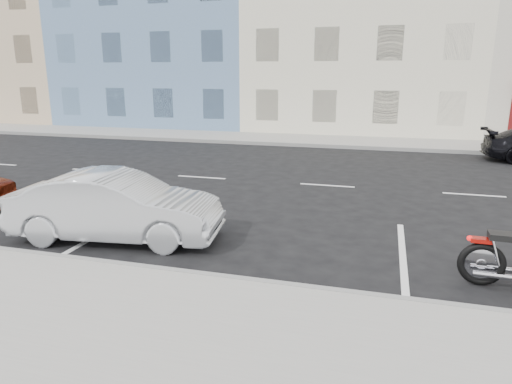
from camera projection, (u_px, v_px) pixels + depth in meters
The scene contains 9 objects.
ground at pixel (398, 190), 12.98m from camera, with size 120.00×120.00×0.00m, color black.
sidewalk_near at pixel (25, 314), 6.17m from camera, with size 80.00×3.40×0.15m, color gray.
sidewalk_far at pixel (288, 139), 22.37m from camera, with size 80.00×3.40×0.15m, color gray.
curb_near at pixel (99, 264), 7.75m from camera, with size 80.00×0.12×0.16m, color gray.
curb_far at pixel (281, 144), 20.79m from camera, with size 80.00×0.12×0.16m, color gray.
bldg_far_west at pixel (31, 34), 33.46m from camera, with size 12.00×12.00×12.00m, color tan.
bldg_blue at pixel (180, 22), 30.18m from camera, with size 12.00×12.00×13.00m, color #597AA0.
bldg_cream at pixel (365, 29), 27.22m from camera, with size 12.00×12.00×11.50m, color beige.
sedan_silver at pixel (116, 207), 8.99m from camera, with size 1.43×4.11×1.35m, color #B9BDC2.
Camera 1 is at (-0.48, -13.19, 3.23)m, focal length 32.00 mm.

